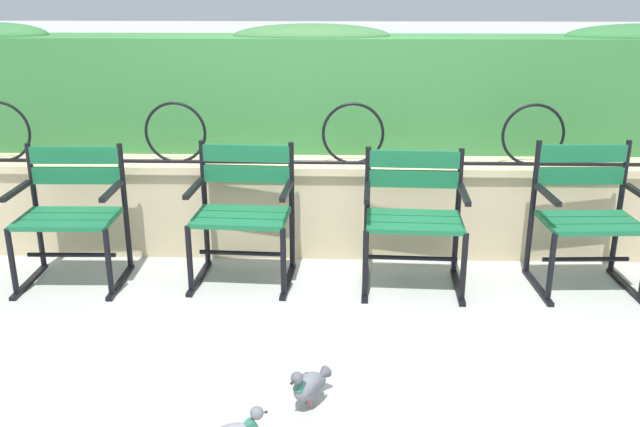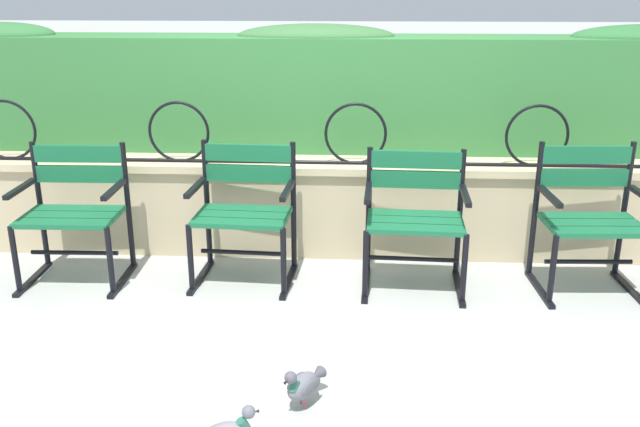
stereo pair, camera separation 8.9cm
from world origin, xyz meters
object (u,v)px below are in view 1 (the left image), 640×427
Objects in this scene: park_chair_leftmost at (71,211)px; park_chair_centre_left at (243,209)px; park_chair_centre_right at (414,214)px; pigeon_far_side at (309,384)px; park_chair_rightmost at (586,213)px.

park_chair_centre_left is at bearing 3.15° from park_chair_leftmost.
pigeon_far_side is at bearing -113.37° from park_chair_centre_right.
park_chair_rightmost is 2.19m from pigeon_far_side.
park_chair_rightmost is 3.36× the size of pigeon_far_side.
pigeon_far_side is (0.48, -1.43, -0.35)m from park_chair_centre_left.
park_chair_leftmost is at bearing -176.85° from park_chair_centre_left.
park_chair_centre_right is (1.07, -0.05, -0.00)m from park_chair_centre_left.
park_chair_centre_right is at bearing -2.74° from park_chair_centre_left.
park_chair_leftmost is at bearing 138.70° from pigeon_far_side.
park_chair_centre_left is (1.08, 0.06, 0.00)m from park_chair_leftmost.
park_chair_centre_right is 1.06m from park_chair_rightmost.
park_chair_centre_left is 0.97× the size of park_chair_rightmost.
park_chair_centre_left is at bearing 108.51° from pigeon_far_side.
park_chair_centre_left is 1.07m from park_chair_centre_right.
park_chair_centre_right is 0.94× the size of park_chair_rightmost.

